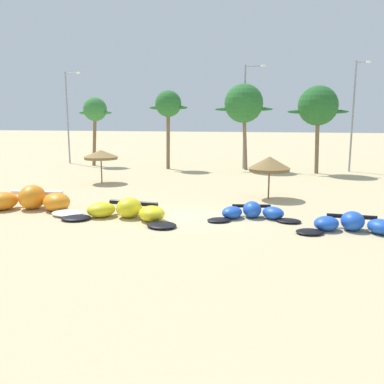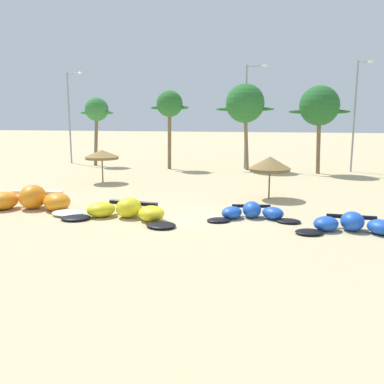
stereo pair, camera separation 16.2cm
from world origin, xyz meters
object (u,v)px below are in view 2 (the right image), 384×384
Objects in this scene: kite_left_of_center at (252,213)px; kite_center at (353,225)px; palm_left at (170,105)px; lamppost_east_center at (356,112)px; beach_umbrella_near_van at (102,155)px; lamppost_west at (70,113)px; palm_left_of_gap at (245,104)px; beach_umbrella_middle at (270,164)px; kite_left at (126,211)px; palm_center_left at (319,106)px; kite_far_left at (30,201)px; lamppost_west_center at (247,112)px; palm_leftmost at (97,111)px.

kite_center is at bearing -18.40° from kite_left_of_center.
kite_center is at bearing -55.00° from palm_left.
kite_left_of_center is 23.27m from lamppost_east_center.
palm_left reaches higher than kite_left_of_center.
kite_left_of_center is 15.98m from beach_umbrella_near_van.
palm_left is 0.77× the size of lamppost_west.
palm_left_of_gap is at bearing 8.33° from palm_left.
lamppost_west is at bearing 144.51° from beach_umbrella_middle.
lamppost_east_center is (7.88, 21.22, 5.39)m from kite_left_of_center.
beach_umbrella_middle is (7.02, 7.11, 1.86)m from kite_left.
palm_left_of_gap is (-2.54, 20.46, 6.18)m from kite_left_of_center.
palm_center_left is 0.79× the size of lamppost_west.
beach_umbrella_near_van is at bearing 91.48° from kite_far_left.
lamppost_west_center is at bearing 48.65° from beach_umbrella_near_van.
kite_left_of_center is (12.51, 0.77, -0.20)m from kite_far_left.
palm_left_of_gap is (9.96, 21.22, 5.98)m from kite_far_left.
palm_left reaches higher than kite_left.
palm_left_of_gap is 1.12m from lamppost_west_center.
palm_left_of_gap reaches higher than palm_center_left.
kite_center is (11.12, -0.10, -0.06)m from kite_left.
palm_leftmost is at bearing 118.62° from kite_left.
beach_umbrella_near_van is 20.08m from palm_center_left.
palm_left is 0.76× the size of lamppost_west_center.
kite_left is 0.63× the size of lamppost_east_center.
beach_umbrella_middle is 0.37× the size of palm_leftmost.
lamppost_west_center is (10.15, 22.01, 5.22)m from kite_far_left.
lamppost_east_center is at bearing 5.91° from palm_left.
lamppost_east_center reaches higher than kite_far_left.
kite_center is 0.67× the size of palm_center_left.
lamppost_east_center is at bearing 1.45° from palm_leftmost.
lamppost_west_center is at bearing 162.07° from palm_center_left.
lamppost_west_center reaches higher than palm_center_left.
kite_center is at bearing -43.71° from palm_leftmost.
lamppost_west reaches higher than beach_umbrella_near_van.
palm_center_left is (4.40, 19.06, 5.87)m from kite_left_of_center.
palm_left is at bearing 127.56° from beach_umbrella_middle.
lamppost_west is 0.99× the size of lamppost_west_center.
lamppost_east_center is at bearing 29.74° from beach_umbrella_near_van.
lamppost_west is (-27.08, 23.59, 5.31)m from kite_center.
beach_umbrella_near_van is at bearing 164.23° from beach_umbrella_middle.
palm_left_of_gap is at bearing 97.09° from kite_left_of_center.
palm_center_left is (16.91, 19.83, 5.67)m from kite_far_left.
kite_left is at bearing -61.38° from palm_leftmost.
palm_left_of_gap reaches higher than palm_leftmost.
lamppost_west is at bearing 177.79° from lamppost_west_center.
palm_center_left is (10.81, 20.53, 5.80)m from kite_left.
palm_left_of_gap is (3.87, 21.92, 6.11)m from kite_left.
kite_far_left is 0.91× the size of palm_center_left.
kite_far_left is 1.36× the size of kite_center.
lamppost_west is (-9.86, 22.79, 5.12)m from kite_far_left.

